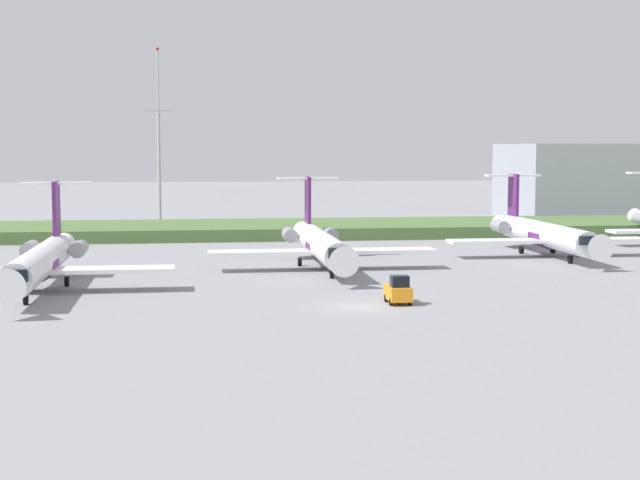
{
  "coord_description": "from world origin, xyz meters",
  "views": [
    {
      "loc": [
        -12.77,
        -71.87,
        12.16
      ],
      "look_at": [
        0.0,
        23.0,
        3.0
      ],
      "focal_mm": 53.9,
      "sensor_mm": 36.0,
      "label": 1
    }
  ],
  "objects": [
    {
      "name": "regional_jet_third",
      "position": [
        0.22,
        24.42,
        2.54
      ],
      "size": [
        22.81,
        31.0,
        9.0
      ],
      "color": "white",
      "rests_on": "ground"
    },
    {
      "name": "antenna_mast",
      "position": [
        -17.52,
        76.6,
        11.27
      ],
      "size": [
        4.4,
        0.5,
        27.34
      ],
      "color": "#B2B2B7",
      "rests_on": "ground"
    },
    {
      "name": "baggage_tug",
      "position": [
        3.26,
        1.16,
        1.0
      ],
      "size": [
        1.72,
        3.2,
        2.3
      ],
      "color": "orange",
      "rests_on": "ground"
    },
    {
      "name": "ground_plane",
      "position": [
        0.0,
        30.0,
        0.0
      ],
      "size": [
        500.0,
        500.0,
        0.0
      ],
      "primitive_type": "plane",
      "color": "gray"
    },
    {
      "name": "grass_berm",
      "position": [
        0.0,
        62.33,
        0.82
      ],
      "size": [
        320.0,
        20.0,
        1.63
      ],
      "primitive_type": "cube",
      "color": "#4C6B38",
      "rests_on": "ground"
    },
    {
      "name": "regional_jet_fourth",
      "position": [
        26.93,
        32.53,
        2.54
      ],
      "size": [
        22.81,
        31.0,
        9.0
      ],
      "color": "white",
      "rests_on": "ground"
    },
    {
      "name": "regional_jet_second",
      "position": [
        -25.65,
        12.54,
        2.54
      ],
      "size": [
        22.81,
        31.0,
        9.0
      ],
      "color": "white",
      "rests_on": "ground"
    }
  ]
}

